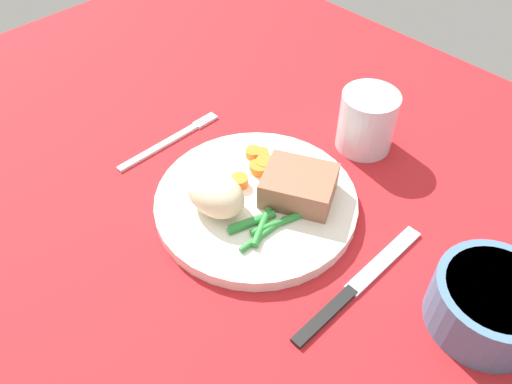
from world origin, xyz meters
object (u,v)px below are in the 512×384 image
dinner_plate (256,202)px  salad_bowl (491,302)px  fork (169,141)px  meat_portion (299,186)px  water_glass (366,124)px  knife (357,286)px

dinner_plate → salad_bowl: size_ratio=2.11×
dinner_plate → fork: (-16.98, -0.26, -0.60)cm
meat_portion → water_glass: (-1.38, 14.71, 0.14)cm
dinner_plate → salad_bowl: (26.93, 5.62, 2.46)cm
salad_bowl → meat_portion: bearing=-175.7°
fork → salad_bowl: 44.41cm
dinner_plate → fork: bearing=-179.1°
fork → salad_bowl: size_ratio=1.44×
meat_portion → knife: 13.49cm
dinner_plate → meat_portion: 5.68cm
knife → salad_bowl: size_ratio=1.77×
salad_bowl → water_glass: bearing=152.7°
knife → water_glass: (-13.82, 18.84, 3.30)cm
dinner_plate → knife: size_ratio=1.19×
knife → salad_bowl: 13.02cm
dinner_plate → water_glass: water_glass is taller
meat_portion → salad_bowl: 23.70cm
knife → salad_bowl: bearing=26.1°
meat_portion → water_glass: size_ratio=1.01×
dinner_plate → knife: (15.75, -0.29, -0.60)cm
meat_portion → dinner_plate: bearing=-130.6°
knife → water_glass: water_glass is taller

